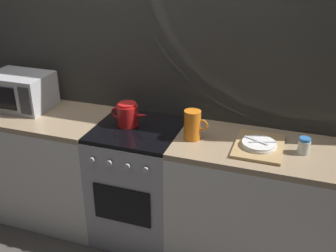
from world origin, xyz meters
name	(u,v)px	position (x,y,z in m)	size (l,w,h in m)	color
ground_plane	(141,230)	(0.00, 0.00, 0.00)	(8.00, 8.00, 0.00)	#47423D
back_wall	(153,73)	(0.00, 0.32, 1.20)	(3.60, 0.05, 2.40)	#B2AD9E
counter_left	(37,162)	(-0.90, 0.00, 0.45)	(1.20, 0.60, 0.90)	silver
stove_unit	(139,182)	(0.00, 0.00, 0.45)	(0.60, 0.63, 0.90)	#9E9EA3
counter_right	(261,206)	(0.90, 0.00, 0.45)	(1.20, 0.60, 0.90)	silver
microwave	(21,91)	(-1.00, 0.06, 1.04)	(0.46, 0.35, 0.27)	#B2B2B7
kettle	(128,114)	(-0.08, 0.02, 0.98)	(0.28, 0.15, 0.17)	red
pitcher	(193,125)	(0.41, -0.03, 1.00)	(0.16, 0.11, 0.20)	orange
dish_pile	(259,145)	(0.84, -0.02, 0.92)	(0.30, 0.40, 0.06)	tan
spice_jar	(304,146)	(1.11, 0.00, 0.95)	(0.08, 0.08, 0.10)	silver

